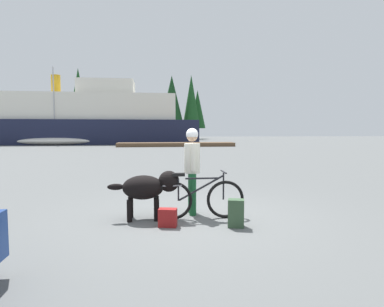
{
  "coord_description": "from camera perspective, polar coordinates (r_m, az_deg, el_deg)",
  "views": [
    {
      "loc": [
        -0.76,
        -6.1,
        1.7
      ],
      "look_at": [
        0.1,
        1.0,
        1.18
      ],
      "focal_mm": 29.39,
      "sensor_mm": 36.0,
      "label": 1
    }
  ],
  "objects": [
    {
      "name": "bicycle",
      "position": [
        6.09,
        1.25,
        -8.19
      ],
      "size": [
        1.75,
        0.44,
        0.92
      ],
      "color": "black",
      "rests_on": "ground_plane"
    },
    {
      "name": "ground_plane",
      "position": [
        6.38,
        0.21,
        -11.27
      ],
      "size": [
        160.0,
        160.0,
        0.0
      ],
      "primitive_type": "plane",
      "color": "#595B5B"
    },
    {
      "name": "dog",
      "position": [
        6.09,
        -7.84,
        -6.07
      ],
      "size": [
        1.37,
        0.54,
        0.93
      ],
      "color": "black",
      "rests_on": "ground_plane"
    },
    {
      "name": "dock_pier",
      "position": [
        33.61,
        -2.91,
        1.65
      ],
      "size": [
        12.36,
        2.42,
        0.4
      ],
      "primitive_type": "cube",
      "color": "brown",
      "rests_on": "ground_plane"
    },
    {
      "name": "pine_tree_far_right",
      "position": [
        60.17,
        -0.13,
        9.89
      ],
      "size": [
        3.01,
        3.01,
        12.12
      ],
      "color": "#4C331E",
      "rests_on": "ground_plane"
    },
    {
      "name": "backpack",
      "position": [
        5.69,
        7.98,
        -10.68
      ],
      "size": [
        0.32,
        0.27,
        0.49
      ],
      "primitive_type": "cube",
      "rotation": [
        0.0,
        0.0,
        -0.27
      ],
      "color": "#334C33",
      "rests_on": "ground_plane"
    },
    {
      "name": "sailboat_moored",
      "position": [
        39.89,
        -23.59,
        2.12
      ],
      "size": [
        8.92,
        2.5,
        9.0
      ],
      "color": "silver",
      "rests_on": "ground_plane"
    },
    {
      "name": "handbag_pannier",
      "position": [
        5.69,
        -4.43,
        -11.53
      ],
      "size": [
        0.35,
        0.24,
        0.32
      ],
      "primitive_type": "cube",
      "rotation": [
        0.0,
        0.0,
        -0.21
      ],
      "color": "maroon",
      "rests_on": "ground_plane"
    },
    {
      "name": "pine_tree_mid_back",
      "position": [
        64.29,
        1.0,
        8.02
      ],
      "size": [
        3.25,
        3.25,
        9.82
      ],
      "color": "#4C331E",
      "rests_on": "ground_plane"
    },
    {
      "name": "pine_tree_far_left",
      "position": [
        61.2,
        -19.9,
        9.85
      ],
      "size": [
        3.6,
        3.6,
        12.88
      ],
      "color": "#4C331E",
      "rests_on": "ground_plane"
    },
    {
      "name": "person_cyclist",
      "position": [
        6.35,
        -0.02,
        -1.62
      ],
      "size": [
        0.32,
        0.53,
        1.75
      ],
      "color": "#19592D",
      "rests_on": "ground_plane"
    },
    {
      "name": "ferry_boat",
      "position": [
        42.34,
        -18.7,
        5.76
      ],
      "size": [
        28.33,
        7.59,
        8.58
      ],
      "color": "#191E38",
      "rests_on": "ground_plane"
    },
    {
      "name": "pine_tree_center",
      "position": [
        59.04,
        -3.68,
        9.75
      ],
      "size": [
        4.22,
        4.22,
        11.79
      ],
      "color": "#4C331E",
      "rests_on": "ground_plane"
    }
  ]
}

